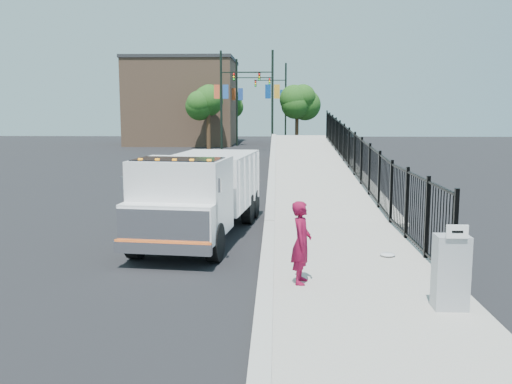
{
  "coord_description": "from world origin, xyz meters",
  "views": [
    {
      "loc": [
        0.2,
        -12.57,
        3.42
      ],
      "look_at": [
        -0.33,
        2.0,
        1.3
      ],
      "focal_mm": 40.0,
      "sensor_mm": 36.0,
      "label": 1
    }
  ],
  "objects": [
    {
      "name": "truck",
      "position": [
        -1.83,
        2.36,
        1.3
      ],
      "size": [
        2.94,
        6.97,
        2.32
      ],
      "rotation": [
        0.0,
        0.0,
        -0.12
      ],
      "color": "black",
      "rests_on": "ground"
    },
    {
      "name": "tree_1",
      "position": [
        2.1,
        41.93,
        3.95
      ],
      "size": [
        2.72,
        2.72,
        5.36
      ],
      "color": "#382314",
      "rests_on": "ground"
    },
    {
      "name": "ramp",
      "position": [
        2.12,
        16.0,
        0.0
      ],
      "size": [
        3.95,
        24.06,
        3.19
      ],
      "primitive_type": "cube",
      "rotation": [
        0.06,
        0.0,
        0.0
      ],
      "color": "#9E998E",
      "rests_on": "ground"
    },
    {
      "name": "utility_cabinet",
      "position": [
        3.1,
        -3.31,
        0.75
      ],
      "size": [
        0.55,
        0.4,
        1.25
      ],
      "primitive_type": "cube",
      "color": "gray",
      "rests_on": "sidewalk"
    },
    {
      "name": "tree_0",
      "position": [
        -5.68,
        36.57,
        3.95
      ],
      "size": [
        2.71,
        2.71,
        5.36
      ],
      "color": "#382314",
      "rests_on": "ground"
    },
    {
      "name": "debris",
      "position": [
        2.73,
        0.09,
        0.16
      ],
      "size": [
        0.34,
        0.34,
        0.09
      ],
      "primitive_type": "ellipsoid",
      "color": "silver",
      "rests_on": "sidewalk"
    },
    {
      "name": "curb",
      "position": [
        0.0,
        -2.0,
        0.08
      ],
      "size": [
        0.3,
        12.0,
        0.16
      ],
      "primitive_type": "cube",
      "color": "#ADAAA3",
      "rests_on": "ground"
    },
    {
      "name": "light_pole_3",
      "position": [
        0.77,
        45.65,
        4.36
      ],
      "size": [
        3.77,
        0.22,
        8.0
      ],
      "color": "black",
      "rests_on": "ground"
    },
    {
      "name": "tree_2",
      "position": [
        -4.98,
        49.95,
        3.96
      ],
      "size": [
        2.83,
        2.83,
        5.41
      ],
      "color": "#382314",
      "rests_on": "ground"
    },
    {
      "name": "light_pole_1",
      "position": [
        -0.47,
        32.99,
        4.36
      ],
      "size": [
        3.78,
        0.22,
        8.0
      ],
      "color": "black",
      "rests_on": "ground"
    },
    {
      "name": "light_pole_2",
      "position": [
        -3.23,
        40.94,
        4.36
      ],
      "size": [
        3.78,
        0.22,
        8.0
      ],
      "color": "black",
      "rests_on": "ground"
    },
    {
      "name": "sidewalk",
      "position": [
        1.93,
        -2.0,
        0.06
      ],
      "size": [
        3.55,
        12.0,
        0.12
      ],
      "primitive_type": "cube",
      "color": "#9E998E",
      "rests_on": "ground"
    },
    {
      "name": "light_pole_0",
      "position": [
        -3.94,
        33.27,
        4.36
      ],
      "size": [
        3.77,
        0.22,
        8.0
      ],
      "color": "black",
      "rests_on": "ground"
    },
    {
      "name": "iron_fence",
      "position": [
        3.55,
        12.0,
        0.9
      ],
      "size": [
        0.1,
        28.0,
        1.8
      ],
      "primitive_type": "cube",
      "color": "black",
      "rests_on": "ground"
    },
    {
      "name": "building",
      "position": [
        -9.0,
        44.0,
        4.0
      ],
      "size": [
        10.0,
        10.0,
        8.0
      ],
      "primitive_type": "cube",
      "color": "#8C664C",
      "rests_on": "ground"
    },
    {
      "name": "worker",
      "position": [
        0.68,
        -1.98,
        0.91
      ],
      "size": [
        0.47,
        0.64,
        1.59
      ],
      "primitive_type": "imported",
      "rotation": [
        0.0,
        0.0,
        1.4
      ],
      "color": "maroon",
      "rests_on": "sidewalk"
    },
    {
      "name": "arrow_sign",
      "position": [
        3.1,
        -3.53,
        1.48
      ],
      "size": [
        0.35,
        0.04,
        0.22
      ],
      "primitive_type": "cube",
      "color": "white",
      "rests_on": "utility_cabinet"
    },
    {
      "name": "ground",
      "position": [
        0.0,
        0.0,
        0.0
      ],
      "size": [
        120.0,
        120.0,
        0.0
      ],
      "primitive_type": "plane",
      "color": "black",
      "rests_on": "ground"
    }
  ]
}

